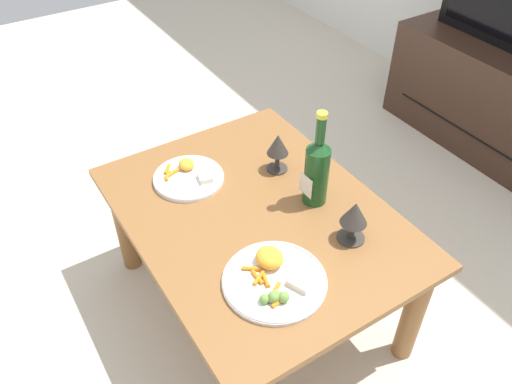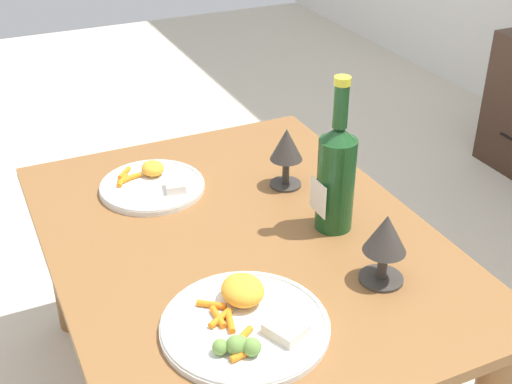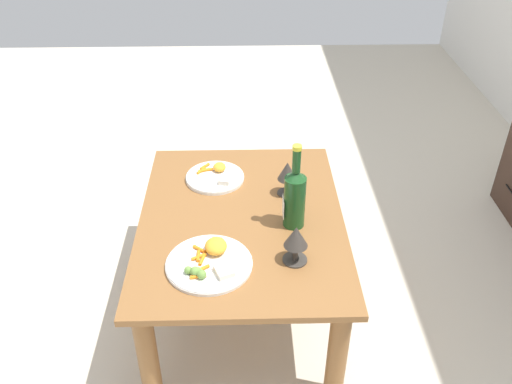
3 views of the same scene
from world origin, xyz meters
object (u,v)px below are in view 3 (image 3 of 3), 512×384
object	(u,v)px
dinner_plate_right	(210,262)
goblet_left	(287,173)
goblet_right	(296,239)
dining_table	(242,235)
dinner_plate_left	(215,176)
wine_bottle	(295,196)

from	to	relation	value
dinner_plate_right	goblet_left	bearing A→B (deg)	145.14
goblet_right	dinner_plate_right	bearing A→B (deg)	-86.88
dining_table	dinner_plate_left	bearing A→B (deg)	-158.12
dining_table	goblet_right	distance (m)	0.36
goblet_left	goblet_right	xyz separation A→B (m)	(0.40, 0.00, -0.00)
goblet_right	wine_bottle	bearing A→B (deg)	176.70
dining_table	dinner_plate_right	world-z (taller)	dinner_plate_right
goblet_left	goblet_right	bearing A→B (deg)	0.00
wine_bottle	goblet_left	distance (m)	0.20
wine_bottle	dinner_plate_left	xyz separation A→B (m)	(-0.32, -0.30, -0.12)
dinner_plate_left	dinner_plate_right	bearing A→B (deg)	-0.01
goblet_right	dinner_plate_left	world-z (taller)	goblet_right
dining_table	dinner_plate_right	size ratio (longest dim) A/B	3.44
goblet_left	goblet_right	distance (m)	0.40
dinner_plate_left	dinner_plate_right	world-z (taller)	dinner_plate_right
goblet_right	dinner_plate_right	size ratio (longest dim) A/B	0.49
wine_bottle	goblet_left	world-z (taller)	wine_bottle
dining_table	wine_bottle	world-z (taller)	wine_bottle
wine_bottle	dining_table	bearing A→B (deg)	-103.68
goblet_left	wine_bottle	bearing A→B (deg)	3.30
dining_table	dinner_plate_right	xyz separation A→B (m)	(0.26, -0.11, 0.10)
dinner_plate_left	dining_table	bearing A→B (deg)	21.88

